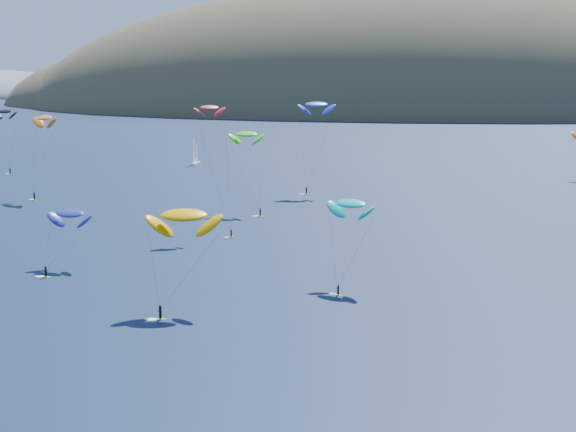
{
  "coord_description": "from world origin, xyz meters",
  "views": [
    {
      "loc": [
        19.47,
        -55.47,
        35.84
      ],
      "look_at": [
        -0.21,
        80.0,
        9.0
      ],
      "focal_mm": 50.0,
      "sensor_mm": 36.0,
      "label": 1
    }
  ],
  "objects": [
    {
      "name": "kitesurfer_1",
      "position": [
        -73.72,
        143.39,
        20.78
      ],
      "size": [
        9.79,
        11.38,
        23.34
      ],
      "rotation": [
        0.0,
        0.0,
        -0.59
      ],
      "color": "#C8D517",
      "rests_on": "ground"
    },
    {
      "name": "kitesurfer_12",
      "position": [
        -106.12,
        184.41,
        19.52
      ],
      "size": [
        8.65,
        6.33,
        21.85
      ],
      "rotation": [
        0.0,
        0.0,
        -0.16
      ],
      "color": "#C8D517",
      "rests_on": "ground"
    },
    {
      "name": "island",
      "position": [
        39.4,
        562.36,
        -10.74
      ],
      "size": [
        730.0,
        300.0,
        210.0
      ],
      "color": "#3D3526",
      "rests_on": "ground"
    },
    {
      "name": "kitesurfer_9",
      "position": [
        -20.72,
        107.89,
        25.9
      ],
      "size": [
        9.74,
        9.74,
        27.77
      ],
      "rotation": [
        0.0,
        0.0,
        0.52
      ],
      "color": "#C8D517",
      "rests_on": "ground"
    },
    {
      "name": "kitesurfer_5",
      "position": [
        11.3,
        71.26,
        13.05
      ],
      "size": [
        9.06,
        11.83,
        15.36
      ],
      "rotation": [
        0.0,
        0.0,
        -0.48
      ],
      "color": "#C8D517",
      "rests_on": "ground"
    },
    {
      "name": "kitesurfer_3",
      "position": [
        -17.8,
        132.21,
        18.23
      ],
      "size": [
        9.61,
        10.58,
        20.57
      ],
      "rotation": [
        0.0,
        0.0,
        -0.05
      ],
      "color": "#C8D517",
      "rests_on": "ground"
    },
    {
      "name": "sailboat",
      "position": [
        -51.9,
        212.26,
        0.9
      ],
      "size": [
        8.29,
        7.22,
        10.5
      ],
      "rotation": [
        0.0,
        0.0,
        -0.02
      ],
      "color": "white",
      "rests_on": "ground"
    },
    {
      "name": "kitesurfer_10",
      "position": [
        -38.25,
        75.52,
        9.23
      ],
      "size": [
        8.63,
        11.53,
        11.54
      ],
      "rotation": [
        0.0,
        0.0,
        -0.14
      ],
      "color": "#C8D517",
      "rests_on": "ground"
    },
    {
      "name": "kitesurfer_2",
      "position": [
        -11.99,
        55.68,
        13.51
      ],
      "size": [
        11.25,
        11.36,
        16.46
      ],
      "rotation": [
        0.0,
        0.0,
        0.2
      ],
      "color": "#C8D517",
      "rests_on": "ground"
    },
    {
      "name": "kitesurfer_4",
      "position": [
        -4.3,
        162.08,
        23.77
      ],
      "size": [
        10.35,
        9.38,
        26.49
      ],
      "rotation": [
        0.0,
        0.0,
        0.24
      ],
      "color": "#C8D517",
      "rests_on": "ground"
    }
  ]
}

